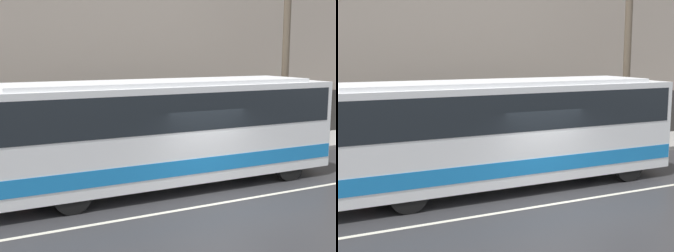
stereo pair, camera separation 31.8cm
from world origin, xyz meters
TOP-DOWN VIEW (x-y plane):
  - ground_plane at (0.00, 0.00)m, footprint 60.00×60.00m
  - sidewalk at (0.00, 5.48)m, footprint 60.00×2.97m
  - building_facade at (0.00, 7.11)m, footprint 60.00×0.35m
  - lane_stripe at (0.00, 0.00)m, footprint 54.00×0.14m
  - transit_bus at (-0.78, 2.15)m, footprint 11.22×2.61m
  - utility_pole_near at (6.11, 4.72)m, footprint 0.30×0.30m
  - pedestrian_waiting at (-4.37, 5.78)m, footprint 0.36×0.36m

SIDE VIEW (x-z plane):
  - ground_plane at x=0.00m, z-range 0.00..0.00m
  - lane_stripe at x=0.00m, z-range 0.00..0.01m
  - sidewalk at x=0.00m, z-range 0.00..0.16m
  - pedestrian_waiting at x=-4.37m, z-range 0.10..1.64m
  - transit_bus at x=-0.78m, z-range 0.21..3.52m
  - utility_pole_near at x=6.11m, z-range 0.16..7.85m
  - building_facade at x=0.00m, z-range -0.16..8.88m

